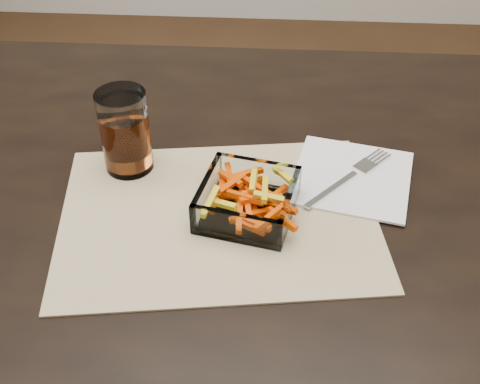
# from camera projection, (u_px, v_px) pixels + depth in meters

# --- Properties ---
(dining_table) EXTENTS (1.60, 0.90, 0.75)m
(dining_table) POSITION_uv_depth(u_px,v_px,m) (312.00, 230.00, 0.97)
(dining_table) COLOR black
(dining_table) RESTS_ON ground
(placemat) EXTENTS (0.49, 0.39, 0.00)m
(placemat) POSITION_uv_depth(u_px,v_px,m) (219.00, 215.00, 0.86)
(placemat) COLOR tan
(placemat) RESTS_ON dining_table
(glass_bowl) EXTENTS (0.15, 0.15, 0.05)m
(glass_bowl) POSITION_uv_depth(u_px,v_px,m) (247.00, 202.00, 0.85)
(glass_bowl) COLOR white
(glass_bowl) RESTS_ON placemat
(tumbler) EXTENTS (0.07, 0.07, 0.13)m
(tumbler) POSITION_uv_depth(u_px,v_px,m) (125.00, 134.00, 0.91)
(tumbler) COLOR white
(tumbler) RESTS_ON placemat
(napkin) EXTENTS (0.21, 0.21, 0.00)m
(napkin) POSITION_uv_depth(u_px,v_px,m) (352.00, 177.00, 0.92)
(napkin) COLOR white
(napkin) RESTS_ON placemat
(fork) EXTENTS (0.14, 0.15, 0.00)m
(fork) POSITION_uv_depth(u_px,v_px,m) (351.00, 176.00, 0.92)
(fork) COLOR silver
(fork) RESTS_ON napkin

